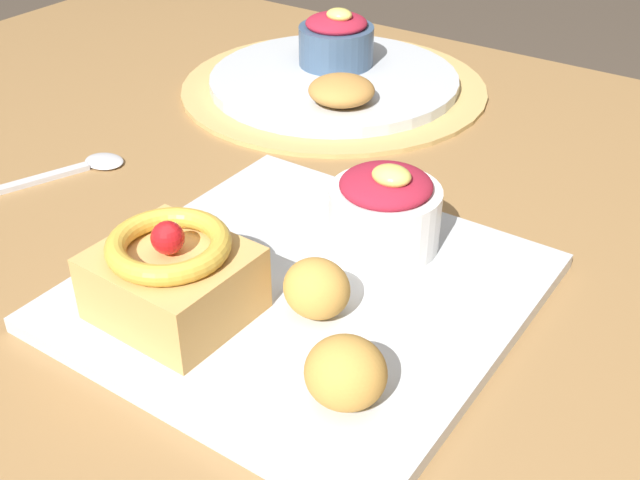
{
  "coord_description": "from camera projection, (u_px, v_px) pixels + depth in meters",
  "views": [
    {
      "loc": [
        0.21,
        -0.46,
        1.08
      ],
      "look_at": [
        -0.06,
        -0.07,
        0.77
      ],
      "focal_mm": 44.35,
      "sensor_mm": 36.0,
      "label": 1
    }
  ],
  "objects": [
    {
      "name": "back_pastry",
      "position": [
        342.0,
        90.0,
        0.82
      ],
      "size": [
        0.07,
        0.07,
        0.03
      ],
      "primitive_type": "ellipsoid",
      "color": "#B77F3D",
      "rests_on": "back_plate"
    },
    {
      "name": "fritter_front",
      "position": [
        317.0,
        289.0,
        0.53
      ],
      "size": [
        0.05,
        0.04,
        0.04
      ],
      "primitive_type": "ellipsoid",
      "color": "gold",
      "rests_on": "front_plate"
    },
    {
      "name": "woven_placemat",
      "position": [
        334.0,
        87.0,
        0.9
      ],
      "size": [
        0.35,
        0.35,
        0.0
      ],
      "primitive_type": "cylinder",
      "color": "tan",
      "rests_on": "dining_table"
    },
    {
      "name": "cake_slice",
      "position": [
        172.0,
        276.0,
        0.53
      ],
      "size": [
        0.1,
        0.09,
        0.07
      ],
      "rotation": [
        0.0,
        0.0,
        -0.03
      ],
      "color": "tan",
      "rests_on": "front_plate"
    },
    {
      "name": "fritter_middle",
      "position": [
        346.0,
        373.0,
        0.46
      ],
      "size": [
        0.05,
        0.05,
        0.04
      ],
      "primitive_type": "ellipsoid",
      "color": "gold",
      "rests_on": "front_plate"
    },
    {
      "name": "dining_table",
      "position": [
        421.0,
        350.0,
        0.66
      ],
      "size": [
        1.56,
        0.96,
        0.73
      ],
      "color": "olive",
      "rests_on": "ground_plane"
    },
    {
      "name": "berry_ramekin",
      "position": [
        385.0,
        210.0,
        0.6
      ],
      "size": [
        0.09,
        0.09,
        0.07
      ],
      "color": "white",
      "rests_on": "front_plate"
    },
    {
      "name": "front_plate",
      "position": [
        305.0,
        291.0,
        0.57
      ],
      "size": [
        0.3,
        0.3,
        0.01
      ],
      "primitive_type": "cube",
      "color": "silver",
      "rests_on": "dining_table"
    },
    {
      "name": "back_plate",
      "position": [
        334.0,
        80.0,
        0.9
      ],
      "size": [
        0.28,
        0.28,
        0.01
      ],
      "primitive_type": "cylinder",
      "color": "silver",
      "rests_on": "woven_placemat"
    },
    {
      "name": "back_ramekin",
      "position": [
        336.0,
        40.0,
        0.91
      ],
      "size": [
        0.09,
        0.09,
        0.07
      ],
      "color": "#3D5675",
      "rests_on": "back_plate"
    },
    {
      "name": "spoon",
      "position": [
        77.0,
        169.0,
        0.74
      ],
      "size": [
        0.06,
        0.12,
        0.0
      ],
      "rotation": [
        0.0,
        0.0,
        1.2
      ],
      "color": "silver",
      "rests_on": "dining_table"
    }
  ]
}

